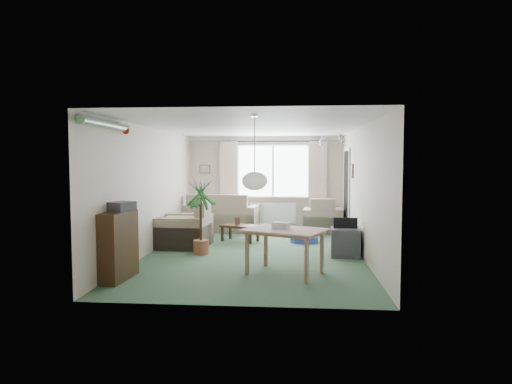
# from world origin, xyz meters

# --- Properties ---
(ground) EXTENTS (6.50, 6.50, 0.00)m
(ground) POSITION_xyz_m (0.00, 0.00, 0.00)
(ground) COLOR #31533A
(window) EXTENTS (1.80, 0.03, 1.30)m
(window) POSITION_xyz_m (0.20, 3.23, 1.50)
(window) COLOR white
(curtain_rod) EXTENTS (2.60, 0.03, 0.03)m
(curtain_rod) POSITION_xyz_m (0.20, 3.15, 2.27)
(curtain_rod) COLOR black
(curtain_left) EXTENTS (0.45, 0.08, 2.00)m
(curtain_left) POSITION_xyz_m (-0.95, 3.13, 1.27)
(curtain_left) COLOR beige
(curtain_right) EXTENTS (0.45, 0.08, 2.00)m
(curtain_right) POSITION_xyz_m (1.35, 3.13, 1.27)
(curtain_right) COLOR beige
(radiator) EXTENTS (1.20, 0.10, 0.55)m
(radiator) POSITION_xyz_m (0.20, 3.19, 0.40)
(radiator) COLOR white
(doorway) EXTENTS (0.03, 0.95, 2.00)m
(doorway) POSITION_xyz_m (1.99, 2.20, 1.00)
(doorway) COLOR black
(pendant_lamp) EXTENTS (0.36, 0.36, 0.36)m
(pendant_lamp) POSITION_xyz_m (0.20, -2.30, 1.48)
(pendant_lamp) COLOR white
(tinsel_garland) EXTENTS (1.60, 1.60, 0.12)m
(tinsel_garland) POSITION_xyz_m (-1.92, -2.30, 2.28)
(tinsel_garland) COLOR #196626
(bauble_cluster_a) EXTENTS (0.20, 0.20, 0.20)m
(bauble_cluster_a) POSITION_xyz_m (1.30, 0.90, 2.22)
(bauble_cluster_a) COLOR silver
(bauble_cluster_b) EXTENTS (0.20, 0.20, 0.20)m
(bauble_cluster_b) POSITION_xyz_m (1.60, -0.30, 2.22)
(bauble_cluster_b) COLOR silver
(wall_picture_back) EXTENTS (0.28, 0.03, 0.22)m
(wall_picture_back) POSITION_xyz_m (-1.60, 3.23, 1.55)
(wall_picture_back) COLOR brown
(wall_picture_right) EXTENTS (0.03, 0.24, 0.30)m
(wall_picture_right) POSITION_xyz_m (1.98, 1.20, 1.55)
(wall_picture_right) COLOR brown
(sofa) EXTENTS (1.95, 1.14, 0.94)m
(sofa) POSITION_xyz_m (-1.10, 2.75, 0.47)
(sofa) COLOR #C0AA91
(sofa) RESTS_ON ground
(armchair_corner) EXTENTS (1.02, 0.98, 0.85)m
(armchair_corner) POSITION_xyz_m (1.48, 2.73, 0.43)
(armchair_corner) COLOR beige
(armchair_corner) RESTS_ON ground
(armchair_left) EXTENTS (1.03, 1.09, 0.94)m
(armchair_left) POSITION_xyz_m (-1.50, 0.50, 0.47)
(armchair_left) COLOR beige
(armchair_left) RESTS_ON ground
(coffee_table) EXTENTS (0.91, 0.72, 0.36)m
(coffee_table) POSITION_xyz_m (-0.43, 1.22, 0.18)
(coffee_table) COLOR black
(coffee_table) RESTS_ON ground
(photo_frame) EXTENTS (0.12, 0.03, 0.16)m
(photo_frame) POSITION_xyz_m (-0.49, 1.27, 0.44)
(photo_frame) COLOR #4D3427
(photo_frame) RESTS_ON coffee_table
(bookshelf) EXTENTS (0.33, 0.85, 1.01)m
(bookshelf) POSITION_xyz_m (-1.84, -2.15, 0.51)
(bookshelf) COLOR black
(bookshelf) RESTS_ON ground
(hifi_box) EXTENTS (0.39, 0.43, 0.14)m
(hifi_box) POSITION_xyz_m (-1.82, -2.06, 1.08)
(hifi_box) COLOR #404146
(hifi_box) RESTS_ON bookshelf
(houseplant) EXTENTS (0.75, 0.75, 1.45)m
(houseplant) POSITION_xyz_m (-1.00, -0.22, 0.73)
(houseplant) COLOR #21602F
(houseplant) RESTS_ON ground
(dining_table) EXTENTS (1.30, 1.11, 0.68)m
(dining_table) POSITION_xyz_m (0.61, -1.60, 0.34)
(dining_table) COLOR tan
(dining_table) RESTS_ON ground
(gift_box) EXTENTS (0.29, 0.25, 0.12)m
(gift_box) POSITION_xyz_m (0.55, -1.54, 0.74)
(gift_box) COLOR silver
(gift_box) RESTS_ON dining_table
(tv_cube) EXTENTS (0.56, 0.60, 0.52)m
(tv_cube) POSITION_xyz_m (1.70, -0.17, 0.26)
(tv_cube) COLOR #323337
(tv_cube) RESTS_ON ground
(pet_bed) EXTENTS (0.74, 0.74, 0.12)m
(pet_bed) POSITION_xyz_m (0.97, 1.26, 0.06)
(pet_bed) COLOR #222C9E
(pet_bed) RESTS_ON ground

